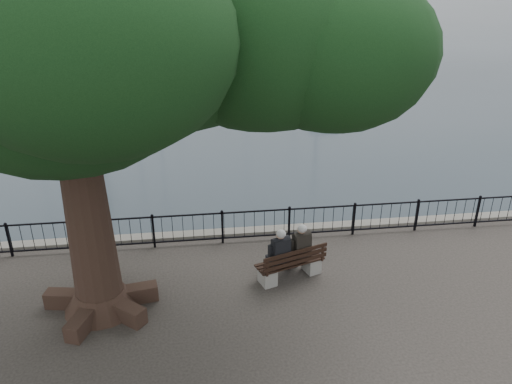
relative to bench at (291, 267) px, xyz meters
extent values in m
cube|color=slate|center=(-0.66, 2.57, -0.84)|extent=(200.00, 0.40, 1.20)
plane|color=#242F37|center=(-0.66, 102.57, -1.34)|extent=(260.00, 260.00, 0.00)
cube|color=black|center=(-0.66, 2.07, 0.64)|extent=(22.00, 0.04, 0.04)
cube|color=black|center=(-0.66, 2.07, -0.19)|extent=(22.00, 0.04, 0.04)
cube|color=gray|center=(-0.64, -0.18, -0.13)|extent=(0.49, 0.55, 0.42)
cube|color=gray|center=(0.62, 0.25, -0.13)|extent=(0.49, 0.55, 0.42)
cube|color=black|center=(-0.01, 0.04, 0.12)|extent=(1.91, 1.08, 0.04)
cube|color=black|center=(0.08, -0.22, 0.43)|extent=(1.76, 0.63, 0.41)
cube|color=black|center=(-0.34, -0.06, 0.24)|extent=(0.45, 0.41, 0.25)
cube|color=black|center=(-0.30, -0.17, 0.63)|extent=(0.51, 0.38, 0.61)
sphere|color=tan|center=(-0.32, -0.13, 1.06)|extent=(0.24, 0.24, 0.24)
ellipsoid|color=#B0B0B0|center=(-0.31, -0.15, 1.10)|extent=(0.25, 0.25, 0.21)
cube|color=black|center=(-0.44, 0.22, -0.11)|extent=(0.46, 0.53, 0.46)
cube|color=black|center=(0.24, 0.14, 0.24)|extent=(0.45, 0.41, 0.25)
cube|color=black|center=(0.28, 0.03, 0.63)|extent=(0.51, 0.38, 0.61)
sphere|color=tan|center=(0.26, 0.07, 1.06)|extent=(0.24, 0.24, 0.24)
ellipsoid|color=#B0B0B0|center=(0.27, 0.04, 1.10)|extent=(0.25, 0.25, 0.21)
cube|color=black|center=(0.15, 0.42, -0.11)|extent=(0.46, 0.53, 0.46)
cone|color=black|center=(-4.77, -0.64, -0.08)|extent=(1.76, 1.76, 0.52)
cone|color=black|center=(-4.77, -0.64, 2.77)|extent=(1.14, 1.14, 6.22)
ellipsoid|color=black|center=(-4.77, -0.64, 5.67)|extent=(6.01, 6.01, 4.69)
ellipsoid|color=black|center=(-2.80, -0.23, 6.08)|extent=(5.39, 5.39, 4.20)
ellipsoid|color=black|center=(-0.83, -0.54, 5.88)|extent=(4.77, 4.77, 3.72)
ellipsoid|color=black|center=(0.52, -0.95, 5.67)|extent=(4.14, 4.14, 3.23)
ellipsoid|color=black|center=(-5.70, 1.22, 6.29)|extent=(4.77, 4.77, 3.72)
ellipsoid|color=black|center=(-3.83, -2.40, 6.08)|extent=(4.77, 4.77, 3.72)
ellipsoid|color=black|center=(-1.97, 0.81, 6.50)|extent=(4.56, 4.56, 3.56)
cube|color=slate|center=(-18.66, 61.57, -0.74)|extent=(10.09, 10.09, 1.40)
cube|color=slate|center=(1.34, 49.57, -0.74)|extent=(5.58, 5.58, 1.40)
cube|color=gray|center=(1.34, 49.57, 1.62)|extent=(2.05, 2.41, 3.72)
cube|color=white|center=(-12.08, 20.05, -1.24)|extent=(3.26, 5.59, 0.60)
cube|color=white|center=(-12.08, 20.05, -0.74)|extent=(1.79, 2.44, 0.45)
cylinder|color=silver|center=(-12.08, 19.75, 4.27)|extent=(0.12, 0.12, 10.42)
cube|color=white|center=(-4.34, 17.69, -1.24)|extent=(3.01, 5.42, 0.58)
cube|color=white|center=(-4.34, 17.69, -0.74)|extent=(1.67, 2.35, 0.44)
cylinder|color=silver|center=(-4.34, 17.40, 4.61)|extent=(0.12, 0.12, 11.09)
cube|color=white|center=(5.25, 18.86, -1.24)|extent=(1.96, 5.98, 0.66)
cube|color=white|center=(5.25, 18.86, -0.74)|extent=(1.33, 2.47, 0.49)
cylinder|color=silver|center=(5.25, 18.53, 4.25)|extent=(0.13, 0.13, 10.38)
cube|color=white|center=(7.63, 27.27, -1.24)|extent=(2.95, 5.25, 0.56)
cube|color=white|center=(7.63, 27.27, -0.74)|extent=(1.64, 2.29, 0.42)
cylinder|color=silver|center=(7.63, 26.99, 3.40)|extent=(0.11, 0.11, 8.67)
cube|color=white|center=(-10.20, 26.33, -1.24)|extent=(2.15, 5.19, 0.56)
cube|color=white|center=(-10.20, 26.33, -0.74)|extent=(1.32, 2.18, 0.42)
cylinder|color=silver|center=(-10.20, 26.05, 4.83)|extent=(0.11, 0.11, 11.53)
cube|color=white|center=(2.01, 29.58, -1.24)|extent=(3.19, 5.99, 0.64)
cube|color=white|center=(2.01, 29.58, -0.74)|extent=(1.80, 2.59, 0.48)
cylinder|color=silver|center=(2.01, 29.26, 4.25)|extent=(0.13, 0.13, 10.37)
cube|color=white|center=(7.79, 37.59, -1.24)|extent=(3.66, 6.01, 0.65)
cube|color=white|center=(7.79, 37.59, -0.74)|extent=(1.98, 2.64, 0.49)
cube|color=white|center=(-3.83, 42.11, -1.24)|extent=(3.11, 4.98, 0.54)
cube|color=white|center=(-3.83, 42.11, -0.74)|extent=(1.67, 2.20, 0.40)
cube|color=white|center=(-5.80, 19.35, -1.24)|extent=(1.88, 6.13, 0.68)
cube|color=white|center=(-5.80, 19.35, -0.74)|extent=(1.32, 2.52, 0.51)
cylinder|color=silver|center=(-5.80, 19.01, 4.77)|extent=(0.14, 0.14, 11.42)
cube|color=#2C2824|center=(24.34, 79.57, -0.84)|extent=(30.00, 8.00, 1.20)
cylinder|color=black|center=(19.34, 77.57, 1.66)|extent=(0.70, 0.70, 4.00)
camera|label=1|loc=(-2.31, -10.87, 7.23)|focal=35.00mm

